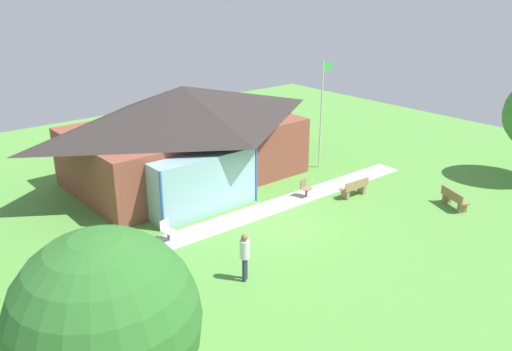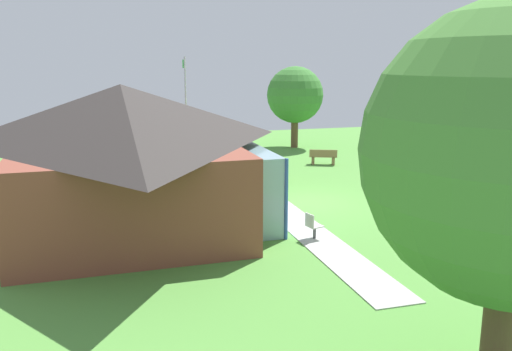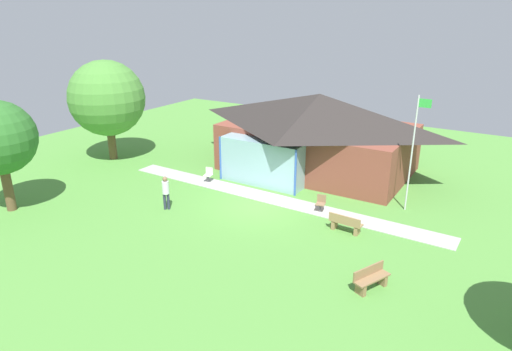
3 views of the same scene
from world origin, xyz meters
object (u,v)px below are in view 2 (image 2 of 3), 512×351
(bench_lawn_far_right, at_px, (323,157))
(visitor_strolling_lawn, at_px, (419,195))
(patio_chair_west, at_px, (313,227))
(bench_mid_right, at_px, (273,169))
(tree_far_east, at_px, (295,95))
(patio_chair_lawn_spare, at_px, (256,179))
(flagpole, at_px, (186,111))
(pavilion, at_px, (128,150))

(bench_lawn_far_right, bearing_deg, visitor_strolling_lawn, -73.02)
(patio_chair_west, xyz_separation_m, visitor_strolling_lawn, (0.54, -4.16, 0.61))
(bench_mid_right, relative_size, tree_far_east, 0.29)
(patio_chair_lawn_spare, distance_m, tree_far_east, 12.24)
(bench_mid_right, xyz_separation_m, patio_chair_lawn_spare, (-1.83, 1.43, 0.01))
(flagpole, relative_size, tree_far_east, 1.10)
(bench_lawn_far_right, height_order, visitor_strolling_lawn, visitor_strolling_lawn)
(flagpole, distance_m, tree_far_east, 10.71)
(visitor_strolling_lawn, bearing_deg, tree_far_east, 136.93)
(bench_mid_right, distance_m, visitor_strolling_lawn, 8.88)
(patio_chair_west, height_order, patio_chair_lawn_spare, same)
(flagpole, distance_m, visitor_strolling_lawn, 12.20)
(bench_lawn_far_right, distance_m, tree_far_east, 6.86)
(visitor_strolling_lawn, bearing_deg, bench_mid_right, 159.22)
(bench_lawn_far_right, relative_size, tree_far_east, 0.30)
(patio_chair_lawn_spare, bearing_deg, bench_lawn_far_right, 118.20)
(tree_far_east, bearing_deg, pavilion, 139.10)
(patio_chair_lawn_spare, distance_m, visitor_strolling_lawn, 7.72)
(pavilion, height_order, flagpole, flagpole)
(visitor_strolling_lawn, bearing_deg, flagpole, 175.09)
(patio_chair_lawn_spare, bearing_deg, bench_mid_right, 130.95)
(patio_chair_lawn_spare, xyz_separation_m, tree_far_east, (10.34, -5.83, 2.99))
(visitor_strolling_lawn, bearing_deg, patio_chair_west, -118.80)
(bench_lawn_far_right, height_order, tree_far_east, tree_far_east)
(flagpole, xyz_separation_m, patio_chair_lawn_spare, (-3.55, -2.46, -2.76))
(pavilion, relative_size, tree_far_east, 2.27)
(flagpole, relative_size, patio_chair_west, 6.70)
(flagpole, distance_m, bench_lawn_far_right, 8.11)
(pavilion, relative_size, patio_chair_lawn_spare, 13.86)
(pavilion, height_order, bench_mid_right, pavilion)
(patio_chair_west, relative_size, patio_chair_lawn_spare, 1.00)
(pavilion, bearing_deg, patio_chair_west, -129.37)
(flagpole, relative_size, visitor_strolling_lawn, 3.31)
(bench_mid_right, height_order, patio_chair_west, patio_chair_west)
(pavilion, distance_m, bench_mid_right, 8.77)
(patio_chair_west, bearing_deg, patio_chair_lawn_spare, 164.81)
(flagpole, relative_size, bench_lawn_far_right, 3.72)
(bench_mid_right, xyz_separation_m, patio_chair_west, (-9.08, 1.80, 0.01))
(patio_chair_west, bearing_deg, bench_lawn_far_right, 142.08)
(flagpole, relative_size, bench_mid_right, 3.79)
(bench_mid_right, xyz_separation_m, tree_far_east, (8.51, -4.40, 3.00))
(flagpole, bearing_deg, tree_far_east, -50.64)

